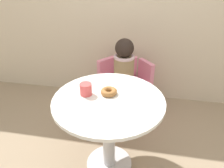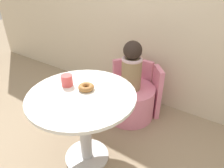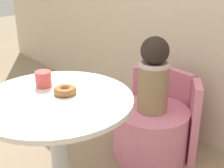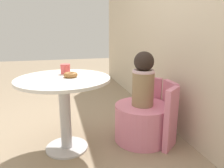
{
  "view_description": "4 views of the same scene",
  "coord_description": "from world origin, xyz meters",
  "px_view_note": "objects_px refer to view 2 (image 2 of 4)",
  "views": [
    {
      "loc": [
        0.23,
        -1.28,
        1.51
      ],
      "look_at": [
        -0.06,
        0.33,
        0.58
      ],
      "focal_mm": 35.0,
      "sensor_mm": 36.0,
      "label": 1
    },
    {
      "loc": [
        0.84,
        -0.91,
        1.44
      ],
      "look_at": [
        0.02,
        0.3,
        0.6
      ],
      "focal_mm": 32.0,
      "sensor_mm": 36.0,
      "label": 2
    },
    {
      "loc": [
        1.25,
        -0.74,
        1.33
      ],
      "look_at": [
        -0.02,
        0.34,
        0.64
      ],
      "focal_mm": 50.0,
      "sensor_mm": 36.0,
      "label": 3
    },
    {
      "loc": [
        1.82,
        -0.08,
        1.07
      ],
      "look_at": [
        0.01,
        0.39,
        0.59
      ],
      "focal_mm": 35.0,
      "sensor_mm": 36.0,
      "label": 4
    }
  ],
  "objects_px": {
    "round_table": "(83,111)",
    "cup": "(67,80)",
    "tub_chair": "(130,102)",
    "child_figure": "(132,66)",
    "donut": "(86,87)"
  },
  "relations": [
    {
      "from": "round_table",
      "to": "cup",
      "type": "bearing_deg",
      "value": 169.08
    },
    {
      "from": "round_table",
      "to": "tub_chair",
      "type": "bearing_deg",
      "value": 88.9
    },
    {
      "from": "cup",
      "to": "round_table",
      "type": "bearing_deg",
      "value": -10.92
    },
    {
      "from": "tub_chair",
      "to": "cup",
      "type": "height_order",
      "value": "cup"
    },
    {
      "from": "round_table",
      "to": "tub_chair",
      "type": "xyz_separation_m",
      "value": [
        0.01,
        0.72,
        -0.32
      ]
    },
    {
      "from": "child_figure",
      "to": "cup",
      "type": "height_order",
      "value": "child_figure"
    },
    {
      "from": "round_table",
      "to": "tub_chair",
      "type": "distance_m",
      "value": 0.79
    },
    {
      "from": "round_table",
      "to": "tub_chair",
      "type": "relative_size",
      "value": 1.52
    },
    {
      "from": "tub_chair",
      "to": "donut",
      "type": "xyz_separation_m",
      "value": [
        -0.02,
        -0.66,
        0.5
      ]
    },
    {
      "from": "tub_chair",
      "to": "child_figure",
      "type": "relative_size",
      "value": 1.03
    },
    {
      "from": "round_table",
      "to": "donut",
      "type": "bearing_deg",
      "value": 98.91
    },
    {
      "from": "tub_chair",
      "to": "cup",
      "type": "bearing_deg",
      "value": -105.1
    },
    {
      "from": "tub_chair",
      "to": "child_figure",
      "type": "height_order",
      "value": "child_figure"
    },
    {
      "from": "child_figure",
      "to": "tub_chair",
      "type": "bearing_deg",
      "value": 180.0
    },
    {
      "from": "round_table",
      "to": "cup",
      "type": "xyz_separation_m",
      "value": [
        -0.17,
        0.03,
        0.2
      ]
    }
  ]
}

